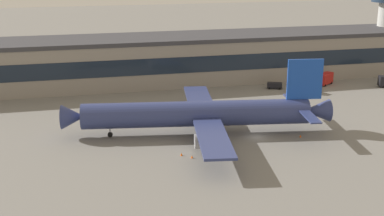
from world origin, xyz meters
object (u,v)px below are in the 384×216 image
at_px(stair_truck, 326,78).
at_px(crew_van, 308,87).
at_px(traffic_cone_2, 192,157).
at_px(traffic_cone_1, 300,136).
at_px(follow_me_car, 275,85).
at_px(traffic_cone_0, 181,154).
at_px(airliner, 200,114).

distance_m(stair_truck, crew_van, 11.92).
height_order(crew_van, traffic_cone_2, crew_van).
relative_size(crew_van, traffic_cone_2, 9.67).
bearing_deg(traffic_cone_2, traffic_cone_1, 13.27).
bearing_deg(traffic_cone_2, follow_me_car, 51.96).
xyz_separation_m(stair_truck, traffic_cone_0, (-55.40, -46.24, -1.69)).
relative_size(follow_me_car, traffic_cone_0, 8.22).
height_order(airliner, follow_me_car, airliner).
distance_m(stair_truck, traffic_cone_1, 50.18).
relative_size(crew_van, traffic_cone_0, 9.69).
height_order(airliner, traffic_cone_1, airliner).
relative_size(airliner, traffic_cone_2, 101.92).
bearing_deg(traffic_cone_1, stair_truck, 56.57).
relative_size(airliner, follow_me_car, 12.43).
xyz_separation_m(airliner, traffic_cone_0, (-6.78, -11.30, -4.55)).
xyz_separation_m(stair_truck, traffic_cone_1, (-27.63, -41.86, -1.70)).
height_order(stair_truck, traffic_cone_1, stair_truck).
height_order(crew_van, traffic_cone_0, crew_van).
xyz_separation_m(follow_me_car, stair_truck, (17.04, 1.19, 0.89)).
xyz_separation_m(traffic_cone_0, traffic_cone_2, (1.75, -1.76, 0.00)).
bearing_deg(airliner, traffic_cone_0, -120.95).
bearing_deg(crew_van, follow_me_car, 141.32).
distance_m(traffic_cone_0, traffic_cone_2, 2.48).
bearing_deg(traffic_cone_0, traffic_cone_1, 8.96).
bearing_deg(traffic_cone_0, follow_me_car, 49.58).
bearing_deg(traffic_cone_0, crew_van, 40.23).
height_order(stair_truck, traffic_cone_2, stair_truck).
height_order(stair_truck, traffic_cone_0, stair_truck).
bearing_deg(traffic_cone_1, follow_me_car, 75.40).
relative_size(follow_me_car, traffic_cone_2, 8.20).
distance_m(airliner, follow_me_car, 46.37).
xyz_separation_m(airliner, crew_van, (39.23, 27.62, -3.38)).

